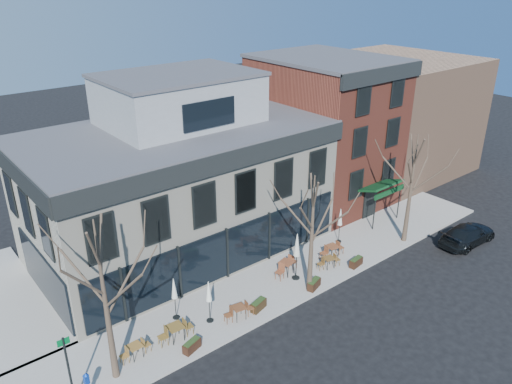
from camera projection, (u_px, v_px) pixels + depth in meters
ground at (227, 280)px, 29.74m from camera, size 120.00×120.00×0.00m
sidewalk_front at (291, 275)px, 30.06m from camera, size 33.50×4.70×0.15m
corner_building at (179, 181)px, 31.46m from camera, size 18.39×10.39×11.10m
red_brick_building at (323, 130)px, 38.47m from camera, size 8.20×11.78×11.18m
bg_building at (392, 114)px, 45.21m from camera, size 12.00×12.00×10.00m
tree_corner at (105, 301)px, 20.86m from camera, size 3.93×3.98×7.92m
tree_mid at (312, 233)px, 27.17m from camera, size 3.50×3.55×7.04m
tree_right at (411, 188)px, 32.26m from camera, size 3.72×3.77×7.48m
sign_pole at (68, 367)px, 20.37m from camera, size 0.50×0.10×3.40m
parked_sedan at (468, 234)px, 33.46m from camera, size 4.74×2.05×1.36m
call_box at (87, 384)px, 21.21m from camera, size 0.24×0.24×1.23m
cafe_set_0 at (135, 350)px, 23.43m from camera, size 1.59×0.67×0.83m
cafe_set_1 at (176, 331)px, 24.53m from camera, size 1.89×0.79×0.98m
cafe_set_2 at (239, 311)px, 26.04m from camera, size 1.72×0.77×0.88m
cafe_set_3 at (286, 266)px, 29.87m from camera, size 2.00×0.98×1.03m
cafe_set_4 at (329, 261)px, 30.56m from camera, size 1.62×0.76×0.83m
cafe_set_5 at (332, 250)px, 31.69m from camera, size 1.83×0.79×0.95m
umbrella_0 at (174, 291)px, 25.57m from camera, size 0.39×0.39×2.43m
umbrella_1 at (209, 293)px, 25.34m from camera, size 0.39×0.39×2.43m
umbrella_3 at (297, 247)px, 28.78m from camera, size 0.48×0.48×2.99m
umbrella_4 at (340, 219)px, 32.93m from camera, size 0.39×0.39×2.45m
planter_0 at (192, 345)px, 23.93m from camera, size 1.05×0.65×0.55m
planter_1 at (259, 305)px, 26.81m from camera, size 1.08×0.66×0.56m
planter_2 at (314, 284)px, 28.61m from camera, size 1.07×0.69×0.56m
planter_3 at (356, 262)px, 30.77m from camera, size 1.04×0.54×0.56m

